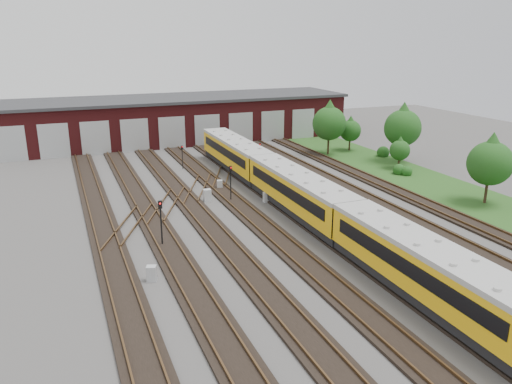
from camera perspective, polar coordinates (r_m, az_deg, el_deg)
name	(u,v)px	position (r m, az deg, el deg)	size (l,w,h in m)	color
ground	(296,232)	(39.43, 4.60, -4.59)	(120.00, 120.00, 0.00)	#44423F
track_network	(291,229)	(39.81, 4.01, -4.20)	(30.40, 70.00, 0.33)	black
maintenance_shed	(176,118)	(75.35, -9.14, 8.30)	(51.00, 12.50, 6.35)	#541517
grass_verge	(410,176)	(57.43, 17.24, 1.72)	(8.00, 55.00, 0.05)	#1E4D19
metro_train	(299,192)	(42.69, 4.88, -0.01)	(2.95, 47.93, 3.29)	black
signal_mast_0	(161,217)	(36.63, -10.83, -2.85)	(0.30, 0.28, 3.48)	black
signal_mast_1	(231,179)	(46.06, -2.92, 1.49)	(0.28, 0.26, 3.38)	black
signal_mast_2	(182,154)	(58.32, -8.43, 4.31)	(0.24, 0.23, 2.76)	black
signal_mast_3	(260,152)	(58.34, 0.47, 4.59)	(0.26, 0.25, 2.90)	black
relay_cabinet_0	(152,274)	(32.28, -11.85, -9.11)	(0.60, 0.50, 1.01)	#B6B9BC
relay_cabinet_1	(207,195)	(46.66, -5.60, -0.37)	(0.69, 0.57, 1.15)	#B6B9BC
relay_cabinet_2	(266,197)	(46.22, 1.19, -0.60)	(0.56, 0.47, 0.94)	#B6B9BC
relay_cabinet_3	(220,185)	(50.40, -4.17, 0.85)	(0.54, 0.45, 0.90)	#B6B9BC
relay_cabinet_4	(239,163)	(58.83, -1.96, 3.29)	(0.54, 0.45, 0.90)	#B6B9BC
tree_0	(329,119)	(65.29, 8.38, 8.21)	(4.31, 4.31, 7.14)	#342417
tree_1	(350,128)	(68.34, 10.74, 7.19)	(2.87, 2.87, 4.75)	#342417
tree_2	(403,123)	(63.20, 16.45, 7.52)	(4.43, 4.43, 7.34)	#342417
tree_3	(400,148)	(59.92, 16.13, 4.87)	(2.34, 2.34, 3.88)	#342417
tree_4	(491,158)	(49.58, 25.26, 3.53)	(4.02, 4.02, 6.66)	#342417
bush_0	(407,170)	(57.65, 16.85, 2.42)	(1.24, 1.24, 1.24)	#1C4614
bush_1	(399,168)	(57.89, 16.05, 2.62)	(1.37, 1.37, 1.37)	#1C4614
bush_2	(383,151)	(66.11, 14.34, 4.62)	(1.58, 1.58, 1.58)	#1C4614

